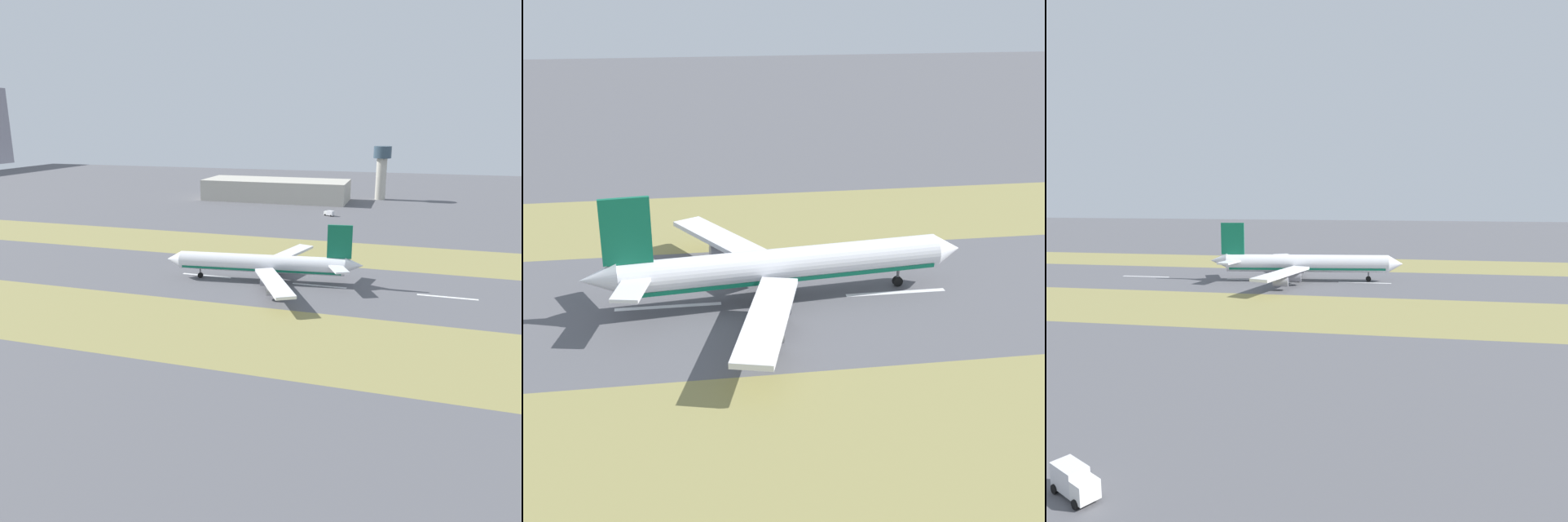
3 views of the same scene
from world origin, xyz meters
TOP-DOWN VIEW (x-y plane):
  - ground_plane at (0.00, 0.00)m, footprint 800.00×800.00m
  - grass_median_west at (-45.00, 0.00)m, footprint 40.00×600.00m
  - grass_median_east at (45.00, 0.00)m, footprint 40.00×600.00m
  - centreline_dash_mid at (0.00, -17.45)m, footprint 1.20×18.00m
  - centreline_dash_far at (0.00, 22.55)m, footprint 1.20×18.00m
  - airplane_main_jet at (-0.27, 0.66)m, footprint 63.73×67.19m

SIDE VIEW (x-z plane):
  - ground_plane at x=0.00m, z-range 0.00..0.00m
  - grass_median_west at x=-45.00m, z-range 0.00..0.01m
  - grass_median_east at x=45.00m, z-range 0.00..0.01m
  - centreline_dash_mid at x=0.00m, z-range 0.00..0.01m
  - centreline_dash_far at x=0.00m, z-range 0.00..0.01m
  - airplane_main_jet at x=-0.27m, z-range -4.08..16.12m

